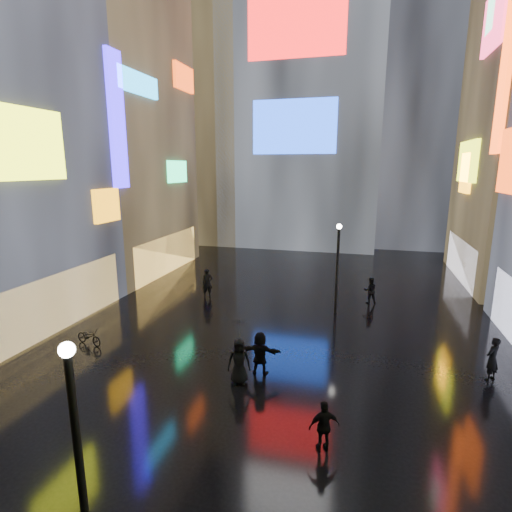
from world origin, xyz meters
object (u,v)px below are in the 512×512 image
at_px(pedestrian_3, 324,426).
at_px(bicycle, 89,336).
at_px(lamp_near, 78,451).
at_px(lamp_far, 337,263).

height_order(pedestrian_3, bicycle, pedestrian_3).
xyz_separation_m(lamp_near, lamp_far, (3.76, 16.83, 0.00)).
relative_size(lamp_near, lamp_far, 1.00).
height_order(lamp_far, bicycle, lamp_far).
bearing_deg(lamp_far, bicycle, -146.13).
distance_m(lamp_near, pedestrian_3, 6.94).
xyz_separation_m(lamp_far, bicycle, (-11.01, -7.39, -2.54)).
distance_m(pedestrian_3, bicycle, 12.33).
bearing_deg(pedestrian_3, bicycle, -45.95).
bearing_deg(lamp_near, pedestrian_3, 49.70).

